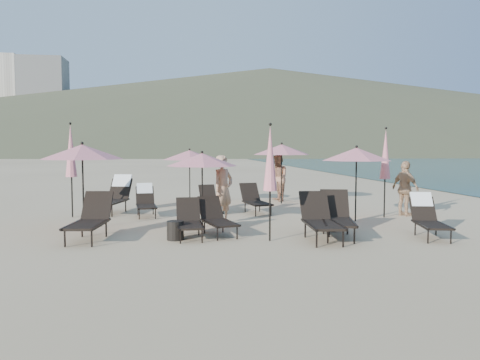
{
  "coord_description": "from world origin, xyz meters",
  "views": [
    {
      "loc": [
        -2.49,
        -10.68,
        2.1
      ],
      "look_at": [
        -0.56,
        3.5,
        1.1
      ],
      "focal_mm": 35.0,
      "sensor_mm": 36.0,
      "label": 1
    }
  ],
  "objects": [
    {
      "name": "lounger_4",
      "position": [
        1.25,
        -0.16,
        0.49
      ],
      "size": [
        1.1,
        1.93,
        1.05
      ],
      "rotation": [
        0.0,
        0.0,
        -0.23
      ],
      "color": "black",
      "rests_on": "ground"
    },
    {
      "name": "ground",
      "position": [
        0.0,
        0.0,
        0.0
      ],
      "size": [
        800.0,
        800.0,
        0.0
      ],
      "primitive_type": "plane",
      "color": "#D6BA8C",
      "rests_on": "ground"
    },
    {
      "name": "umbrella_open_2",
      "position": [
        2.55,
        1.95,
        1.91
      ],
      "size": [
        2.01,
        2.01,
        2.16
      ],
      "color": "black",
      "rests_on": "ground"
    },
    {
      "name": "lounger_9",
      "position": [
        -0.01,
        3.99,
        0.43
      ],
      "size": [
        0.89,
        1.69,
        0.92
      ],
      "rotation": [
        0.0,
        0.0,
        0.18
      ],
      "color": "black",
      "rests_on": "ground"
    },
    {
      "name": "umbrella_open_0",
      "position": [
        -4.87,
        1.69,
        1.98
      ],
      "size": [
        2.09,
        2.09,
        2.25
      ],
      "color": "black",
      "rests_on": "ground"
    },
    {
      "name": "umbrella_open_4",
      "position": [
        1.4,
        6.35,
        2.02
      ],
      "size": [
        2.12,
        2.12,
        2.28
      ],
      "color": "black",
      "rests_on": "ground"
    },
    {
      "name": "beachgoer_c",
      "position": [
        4.46,
        2.77,
        0.84
      ],
      "size": [
        0.72,
        1.07,
        1.69
      ],
      "primitive_type": "imported",
      "rotation": [
        0.0,
        0.0,
        1.91
      ],
      "color": "tan",
      "rests_on": "ground"
    },
    {
      "name": "lounger_3",
      "position": [
        0.74,
        -0.48,
        0.49
      ],
      "size": [
        0.8,
        1.85,
        1.04
      ],
      "rotation": [
        0.0,
        0.0,
        -0.06
      ],
      "color": "black",
      "rests_on": "ground"
    },
    {
      "name": "lounger_6",
      "position": [
        -4.47,
        4.72,
        0.57
      ],
      "size": [
        1.15,
        2.02,
        1.19
      ],
      "rotation": [
        0.0,
        0.0,
        -0.25
      ],
      "color": "black",
      "rests_on": "ground"
    },
    {
      "name": "umbrella_closed_0",
      "position": [
        -0.43,
        -0.48,
        1.84
      ],
      "size": [
        0.31,
        0.31,
        2.65
      ],
      "color": "black",
      "rests_on": "ground"
    },
    {
      "name": "side_table_0",
      "position": [
        -2.53,
        -0.07,
        0.22
      ],
      "size": [
        0.38,
        0.38,
        0.43
      ],
      "primitive_type": "cylinder",
      "color": "black",
      "rests_on": "ground"
    },
    {
      "name": "hotel_skyline",
      "position": [
        -93.62,
        271.21,
        24.18
      ],
      "size": [
        109.0,
        82.0,
        55.0
      ],
      "color": "beige",
      "rests_on": "ground"
    },
    {
      "name": "beachgoer_b",
      "position": [
        1.43,
        7.15,
        0.91
      ],
      "size": [
        0.82,
        0.98,
        1.83
      ],
      "primitive_type": "imported",
      "rotation": [
        0.0,
        0.0,
        -1.42
      ],
      "color": "#AF7B5A",
      "rests_on": "ground"
    },
    {
      "name": "lounger_1",
      "position": [
        -2.21,
        0.21,
        0.41
      ],
      "size": [
        0.62,
        1.53,
        0.87
      ],
      "rotation": [
        0.0,
        0.0,
        0.03
      ],
      "color": "black",
      "rests_on": "ground"
    },
    {
      "name": "umbrella_open_3",
      "position": [
        -2.02,
        6.3,
        1.82
      ],
      "size": [
        1.92,
        1.92,
        2.06
      ],
      "color": "black",
      "rests_on": "ground"
    },
    {
      "name": "lounger_5",
      "position": [
        3.36,
        -0.48,
        0.48
      ],
      "size": [
        0.91,
        1.68,
        1.0
      ],
      "rotation": [
        0.0,
        0.0,
        -0.22
      ],
      "color": "black",
      "rests_on": "ground"
    },
    {
      "name": "lounger_0",
      "position": [
        -4.46,
        0.27,
        0.49
      ],
      "size": [
        0.9,
        1.87,
        1.04
      ],
      "rotation": [
        0.0,
        0.0,
        -0.12
      ],
      "color": "black",
      "rests_on": "ground"
    },
    {
      "name": "side_table_1",
      "position": [
        1.36,
        0.59,
        0.2
      ],
      "size": [
        0.43,
        0.43,
        0.41
      ],
      "primitive_type": "cylinder",
      "color": "black",
      "rests_on": "ground"
    },
    {
      "name": "lounger_2",
      "position": [
        -1.54,
        0.44,
        0.41
      ],
      "size": [
        0.94,
        1.62,
        0.88
      ],
      "rotation": [
        0.0,
        0.0,
        0.25
      ],
      "color": "black",
      "rests_on": "ground"
    },
    {
      "name": "umbrella_open_1",
      "position": [
        -1.82,
        1.62,
        1.78
      ],
      "size": [
        1.87,
        1.87,
        2.01
      ],
      "color": "black",
      "rests_on": "ground"
    },
    {
      "name": "volcanic_headland",
      "position": [
        71.37,
        302.62,
        26.49
      ],
      "size": [
        690.0,
        690.0,
        55.0
      ],
      "color": "brown",
      "rests_on": "ground"
    },
    {
      "name": "lounger_7",
      "position": [
        -3.44,
        3.93,
        0.46
      ],
      "size": [
        0.74,
        1.6,
        0.96
      ],
      "rotation": [
        0.0,
        0.0,
        0.12
      ],
      "color": "black",
      "rests_on": "ground"
    },
    {
      "name": "umbrella_closed_1",
      "position": [
        3.69,
        2.54,
        1.88
      ],
      "size": [
        0.32,
        0.32,
        2.71
      ],
      "color": "black",
      "rests_on": "ground"
    },
    {
      "name": "umbrella_closed_2",
      "position": [
        -5.61,
        3.83,
        1.98
      ],
      "size": [
        0.33,
        0.33,
        2.85
      ],
      "color": "black",
      "rests_on": "ground"
    },
    {
      "name": "beachgoer_a",
      "position": [
        -1.22,
        2.07,
        0.94
      ],
      "size": [
        0.82,
        0.79,
        1.89
      ],
      "primitive_type": "imported",
      "rotation": [
        0.0,
        0.0,
        0.71
      ],
      "color": "tan",
      "rests_on": "ground"
    },
    {
      "name": "lounger_8",
      "position": [
        -1.38,
        4.51,
        0.39
      ],
      "size": [
        0.8,
        1.54,
        0.84
      ],
      "rotation": [
        0.0,
        0.0,
        0.17
      ],
      "color": "black",
      "rests_on": "ground"
    }
  ]
}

